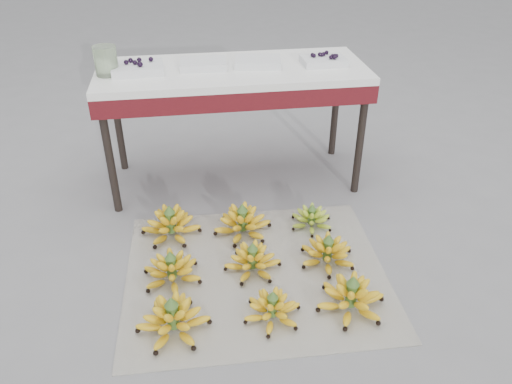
{
  "coord_description": "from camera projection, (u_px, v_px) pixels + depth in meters",
  "views": [
    {
      "loc": [
        -0.26,
        -1.76,
        1.63
      ],
      "look_at": [
        0.05,
        0.33,
        0.31
      ],
      "focal_mm": 35.0,
      "sensor_mm": 36.0,
      "label": 1
    }
  ],
  "objects": [
    {
      "name": "tray_left",
      "position": [
        203.0,
        64.0,
        2.8
      ],
      "size": [
        0.27,
        0.2,
        0.04
      ],
      "color": "silver",
      "rests_on": "vendor_table"
    },
    {
      "name": "bunch_front_left",
      "position": [
        173.0,
        319.0,
        2.08
      ],
      "size": [
        0.36,
        0.36,
        0.19
      ],
      "rotation": [
        0.0,
        0.0,
        -0.19
      ],
      "color": "yellow",
      "rests_on": "newspaper_mat"
    },
    {
      "name": "bunch_back_right",
      "position": [
        311.0,
        219.0,
        2.73
      ],
      "size": [
        0.23,
        0.23,
        0.14
      ],
      "rotation": [
        0.0,
        0.0,
        0.0
      ],
      "color": "#8CBE2A",
      "rests_on": "newspaper_mat"
    },
    {
      "name": "glass_jar",
      "position": [
        106.0,
        61.0,
        2.67
      ],
      "size": [
        0.17,
        0.17,
        0.16
      ],
      "primitive_type": "cylinder",
      "rotation": [
        0.0,
        0.0,
        -0.43
      ],
      "color": "#B1CAA1",
      "rests_on": "vendor_table"
    },
    {
      "name": "bunch_back_left",
      "position": [
        171.0,
        225.0,
        2.65
      ],
      "size": [
        0.36,
        0.36,
        0.19
      ],
      "rotation": [
        0.0,
        0.0,
        -0.2
      ],
      "color": "yellow",
      "rests_on": "newspaper_mat"
    },
    {
      "name": "bunch_front_right",
      "position": [
        351.0,
        297.0,
        2.19
      ],
      "size": [
        0.38,
        0.38,
        0.19
      ],
      "rotation": [
        0.0,
        0.0,
        -0.3
      ],
      "color": "yellow",
      "rests_on": "newspaper_mat"
    },
    {
      "name": "bunch_mid_right",
      "position": [
        327.0,
        253.0,
        2.47
      ],
      "size": [
        0.31,
        0.31,
        0.17
      ],
      "rotation": [
        0.0,
        0.0,
        -0.12
      ],
      "color": "yellow",
      "rests_on": "newspaper_mat"
    },
    {
      "name": "ground",
      "position": [
        255.0,
        283.0,
        2.37
      ],
      "size": [
        60.0,
        60.0,
        0.0
      ],
      "primitive_type": "plane",
      "color": "slate",
      "rests_on": "ground"
    },
    {
      "name": "bunch_back_center",
      "position": [
        243.0,
        223.0,
        2.67
      ],
      "size": [
        0.38,
        0.38,
        0.19
      ],
      "rotation": [
        0.0,
        0.0,
        -0.31
      ],
      "color": "yellow",
      "rests_on": "newspaper_mat"
    },
    {
      "name": "tray_far_left",
      "position": [
        138.0,
        68.0,
        2.73
      ],
      "size": [
        0.29,
        0.21,
        0.07
      ],
      "color": "silver",
      "rests_on": "vendor_table"
    },
    {
      "name": "bunch_front_center",
      "position": [
        273.0,
        309.0,
        2.15
      ],
      "size": [
        0.28,
        0.28,
        0.16
      ],
      "rotation": [
        0.0,
        0.0,
        -0.13
      ],
      "color": "yellow",
      "rests_on": "newspaper_mat"
    },
    {
      "name": "bunch_mid_left",
      "position": [
        172.0,
        270.0,
        2.35
      ],
      "size": [
        0.34,
        0.34,
        0.17
      ],
      "rotation": [
        0.0,
        0.0,
        0.22
      ],
      "color": "yellow",
      "rests_on": "newspaper_mat"
    },
    {
      "name": "newspaper_mat",
      "position": [
        256.0,
        273.0,
        2.43
      ],
      "size": [
        1.28,
        1.09,
        0.01
      ],
      "primitive_type": "cube",
      "rotation": [
        0.0,
        0.0,
        -0.03
      ],
      "color": "white",
      "rests_on": "ground"
    },
    {
      "name": "bunch_mid_center",
      "position": [
        253.0,
        261.0,
        2.42
      ],
      "size": [
        0.33,
        0.33,
        0.17
      ],
      "rotation": [
        0.0,
        0.0,
        -0.24
      ],
      "color": "yellow",
      "rests_on": "newspaper_mat"
    },
    {
      "name": "vendor_table",
      "position": [
        233.0,
        82.0,
        2.86
      ],
      "size": [
        1.52,
        0.61,
        0.73
      ],
      "color": "black",
      "rests_on": "ground"
    },
    {
      "name": "tray_far_right",
      "position": [
        324.0,
        60.0,
        2.85
      ],
      "size": [
        0.25,
        0.18,
        0.06
      ],
      "color": "silver",
      "rests_on": "vendor_table"
    },
    {
      "name": "tray_right",
      "position": [
        258.0,
        62.0,
        2.83
      ],
      "size": [
        0.28,
        0.22,
        0.04
      ],
      "color": "silver",
      "rests_on": "vendor_table"
    }
  ]
}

